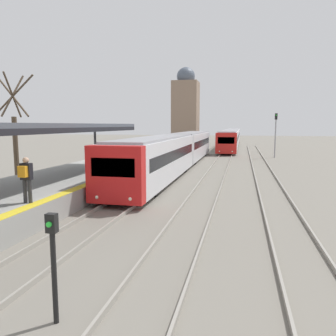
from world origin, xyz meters
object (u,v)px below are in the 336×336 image
object	(u,v)px
train_far	(232,136)
signal_mast_far	(276,130)
person_on_platform	(26,176)
train_near	(178,149)
signal_post_near	(53,257)

from	to	relation	value
train_far	signal_mast_far	distance (m)	23.37
person_on_platform	train_near	world-z (taller)	train_near
signal_post_near	signal_mast_far	world-z (taller)	signal_mast_far
person_on_platform	signal_post_near	size ratio (longest dim) A/B	0.78
person_on_platform	train_near	xyz separation A→B (m)	(2.09, 17.82, -0.28)
person_on_platform	signal_post_near	distance (m)	6.52
person_on_platform	signal_mast_far	bearing A→B (deg)	68.94
train_near	signal_post_near	world-z (taller)	train_near
signal_post_near	signal_mast_far	distance (m)	34.99
signal_post_near	train_near	bearing A→B (deg)	95.18
train_near	train_far	size ratio (longest dim) A/B	0.68
person_on_platform	train_far	distance (m)	52.18
signal_post_near	signal_mast_far	size ratio (longest dim) A/B	0.42
train_near	train_far	world-z (taller)	train_near
train_far	signal_post_near	distance (m)	56.87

